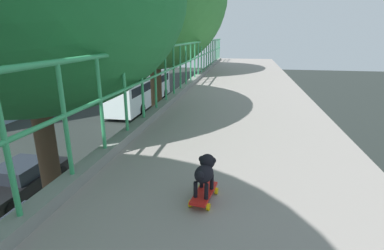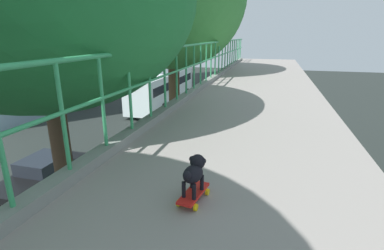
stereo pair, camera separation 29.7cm
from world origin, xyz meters
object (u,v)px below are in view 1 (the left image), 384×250
car_black_sixth (20,180)px  small_dog (205,171)px  city_bus (141,87)px  toy_skateboard (204,194)px  car_green_fifth (33,239)px

car_black_sixth → small_dog: bearing=-38.7°
car_black_sixth → small_dog: (8.80, -7.05, 4.69)m
car_black_sixth → city_bus: size_ratio=0.39×
city_bus → toy_skateboard: bearing=-68.1°
car_green_fifth → city_bus: (-3.63, 19.31, 1.14)m
car_green_fifth → car_black_sixth: car_green_fifth is taller
city_bus → car_black_sixth: bearing=-88.1°
car_green_fifth → car_black_sixth: 4.41m
city_bus → toy_skateboard: 25.26m
car_black_sixth → toy_skateboard: toy_skateboard is taller
city_bus → toy_skateboard: toy_skateboard is taller
toy_skateboard → car_green_fifth: bearing=145.5°
city_bus → toy_skateboard: (9.33, -23.23, 3.33)m
toy_skateboard → city_bus: bearing=111.9°
car_black_sixth → toy_skateboard: size_ratio=10.10×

